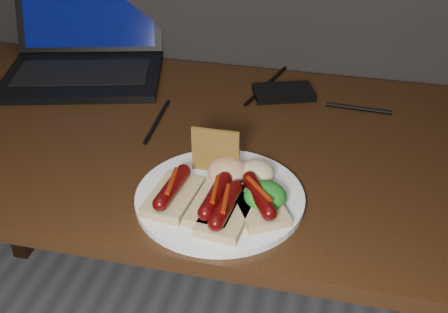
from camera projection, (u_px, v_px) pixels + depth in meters
name	position (u px, v px, depth m)	size (l,w,h in m)	color
desk	(166.00, 167.00, 1.19)	(1.40, 0.70, 0.75)	#37200D
laptop	(85.00, 49.00, 1.37)	(0.44, 0.43, 0.25)	black
hard_drive	(283.00, 92.00, 1.27)	(0.13, 0.08, 0.02)	black
desk_cables	(182.00, 97.00, 1.26)	(0.96, 0.42, 0.01)	black
plate	(220.00, 197.00, 0.95)	(0.29, 0.29, 0.01)	white
bread_sausage_left	(173.00, 193.00, 0.92)	(0.08, 0.12, 0.04)	#D8C47F
bread_sausage_center	(215.00, 201.00, 0.90)	(0.08, 0.12, 0.04)	#D8C47F
bread_sausage_right	(259.00, 201.00, 0.90)	(0.12, 0.13, 0.04)	#D8C47F
bread_sausage_extra	(226.00, 211.00, 0.88)	(0.08, 0.12, 0.04)	#D8C47F
crispbread	(216.00, 151.00, 0.98)	(0.09, 0.01, 0.09)	olive
salad_greens	(265.00, 196.00, 0.91)	(0.07, 0.07, 0.04)	#125E15
salsa_mound	(228.00, 171.00, 0.97)	(0.07, 0.07, 0.04)	#9C2A0F
coleslaw_mound	(256.00, 172.00, 0.97)	(0.06, 0.06, 0.04)	beige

